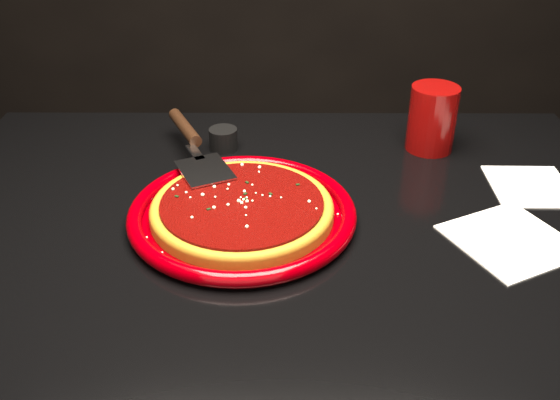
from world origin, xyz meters
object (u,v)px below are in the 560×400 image
object	(u,v)px
pizza_server	(195,144)
ramekin	(223,139)
table	(279,372)
cup	(432,119)
plate	(242,213)

from	to	relation	value
pizza_server	ramekin	size ratio (longest dim) A/B	6.26
table	ramekin	xyz separation A→B (m)	(-0.11, 0.23, 0.40)
table	cup	world-z (taller)	cup
pizza_server	table	bearing A→B (deg)	-69.44
table	cup	xyz separation A→B (m)	(0.29, 0.23, 0.44)
cup	table	bearing A→B (deg)	-141.60
plate	pizza_server	world-z (taller)	pizza_server
plate	table	bearing A→B (deg)	25.64
table	ramekin	bearing A→B (deg)	115.85
table	ramekin	distance (m)	0.47
table	cup	distance (m)	0.57
table	pizza_server	bearing A→B (deg)	135.38
table	pizza_server	distance (m)	0.47
pizza_server	ramekin	xyz separation A→B (m)	(0.04, 0.07, -0.03)
plate	pizza_server	xyz separation A→B (m)	(-0.09, 0.18, 0.03)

